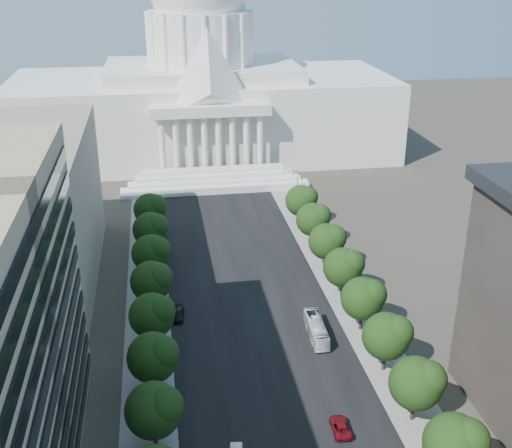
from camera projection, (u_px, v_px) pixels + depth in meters
road_asphalt at (245, 288)px, 126.75m from camera, size 30.00×260.00×0.01m
sidewalk_left at (148, 296)px, 124.00m from camera, size 8.00×260.00×0.02m
sidewalk_right at (338, 281)px, 129.51m from camera, size 8.00×260.00×0.02m
capitol at (202, 92)px, 205.25m from camera, size 120.00×56.00×73.00m
tree_l_d at (156, 409)px, 83.31m from camera, size 7.79×7.60×9.97m
tree_l_e at (155, 356)px, 94.22m from camera, size 7.79×7.60×9.97m
tree_l_f at (154, 314)px, 105.13m from camera, size 7.79×7.60×9.97m
tree_l_g at (153, 280)px, 116.04m from camera, size 7.79×7.60×9.97m
tree_l_h at (152, 252)px, 126.96m from camera, size 7.79×7.60×9.97m
tree_l_i at (152, 229)px, 137.87m from camera, size 7.79×7.60×9.97m
tree_l_j at (151, 208)px, 148.78m from camera, size 7.79×7.60×9.97m
tree_r_c at (457, 443)px, 77.61m from camera, size 7.79×7.60×9.97m
tree_r_d at (419, 382)px, 88.52m from camera, size 7.79×7.60×9.97m
tree_r_e at (389, 335)px, 99.44m from camera, size 7.79×7.60×9.97m
tree_r_f at (365, 297)px, 110.35m from camera, size 7.79×7.60×9.97m
tree_r_g at (345, 266)px, 121.26m from camera, size 7.79×7.60×9.97m
tree_r_h at (328, 241)px, 132.18m from camera, size 7.79×7.60×9.97m
tree_r_i at (314, 219)px, 143.09m from camera, size 7.79×7.60×9.97m
tree_r_j at (302, 200)px, 154.00m from camera, size 7.79×7.60×9.97m
streetlight_c at (398, 337)px, 100.09m from camera, size 2.61×0.44×9.00m
streetlight_d at (351, 266)px, 122.82m from camera, size 2.61×0.44×9.00m
streetlight_e at (319, 217)px, 145.56m from camera, size 2.61×0.44×9.00m
streetlight_f at (295, 181)px, 168.29m from camera, size 2.61×0.44×9.00m
car_red at (340, 427)px, 88.60m from camera, size 2.61×5.30×1.45m
car_dark_b at (178, 314)px, 116.12m from camera, size 2.62×5.30×1.48m
city_bus at (316, 329)px, 110.18m from camera, size 3.01×10.93×3.02m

